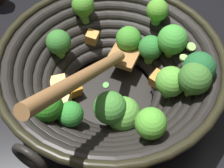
# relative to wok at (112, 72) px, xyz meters

# --- Properties ---
(ground_plane) EXTENTS (4.00, 4.00, 0.00)m
(ground_plane) POSITION_rel_wok_xyz_m (-0.00, 0.00, -0.07)
(ground_plane) COLOR black
(wok) EXTENTS (0.41, 0.37, 0.25)m
(wok) POSITION_rel_wok_xyz_m (0.00, 0.00, 0.00)
(wok) COLOR black
(wok) RESTS_ON ground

